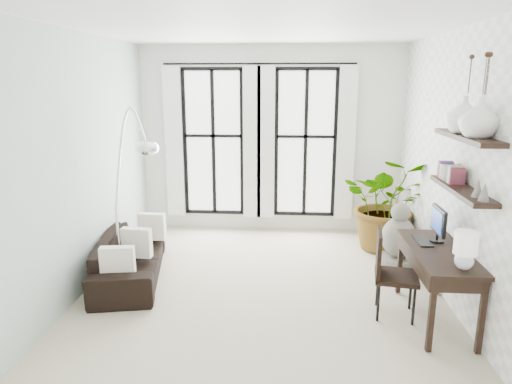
# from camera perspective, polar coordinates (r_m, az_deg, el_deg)

# --- Properties ---
(floor) EXTENTS (5.00, 5.00, 0.00)m
(floor) POSITION_cam_1_polar(r_m,az_deg,el_deg) (6.00, 0.79, -12.03)
(floor) COLOR #BAB294
(floor) RESTS_ON ground
(ceiling) EXTENTS (5.00, 5.00, 0.00)m
(ceiling) POSITION_cam_1_polar(r_m,az_deg,el_deg) (5.43, 0.91, 20.02)
(ceiling) COLOR white
(ceiling) RESTS_ON wall_back
(wall_left) EXTENTS (0.00, 5.00, 5.00)m
(wall_left) POSITION_cam_1_polar(r_m,az_deg,el_deg) (6.05, -21.00, 3.25)
(wall_left) COLOR #AFC3BC
(wall_left) RESTS_ON floor
(wall_right) EXTENTS (0.00, 5.00, 5.00)m
(wall_right) POSITION_cam_1_polar(r_m,az_deg,el_deg) (5.82, 23.58, 2.63)
(wall_right) COLOR white
(wall_right) RESTS_ON floor
(wall_back) EXTENTS (4.50, 0.00, 4.50)m
(wall_back) POSITION_cam_1_polar(r_m,az_deg,el_deg) (7.96, 1.86, 6.47)
(wall_back) COLOR white
(wall_back) RESTS_ON floor
(windows) EXTENTS (3.26, 0.13, 2.65)m
(windows) POSITION_cam_1_polar(r_m,az_deg,el_deg) (7.90, 0.38, 6.14)
(windows) COLOR white
(windows) RESTS_ON wall_back
(wall_shelves) EXTENTS (0.25, 1.30, 0.60)m
(wall_shelves) POSITION_cam_1_polar(r_m,az_deg,el_deg) (5.20, 24.37, 2.78)
(wall_shelves) COLOR black
(wall_shelves) RESTS_ON wall_right
(sofa) EXTENTS (1.13, 2.08, 0.58)m
(sofa) POSITION_cam_1_polar(r_m,az_deg,el_deg) (6.44, -15.42, -7.87)
(sofa) COLOR black
(sofa) RESTS_ON floor
(throw_pillows) EXTENTS (0.40, 1.52, 0.40)m
(throw_pillows) POSITION_cam_1_polar(r_m,az_deg,el_deg) (6.34, -14.69, -6.14)
(throw_pillows) COLOR white
(throw_pillows) RESTS_ON sofa
(plant) EXTENTS (1.49, 1.33, 1.50)m
(plant) POSITION_cam_1_polar(r_m,az_deg,el_deg) (7.39, 16.12, -1.35)
(plant) COLOR #2D7228
(plant) RESTS_ON floor
(desk) EXTENTS (0.59, 1.40, 1.22)m
(desk) POSITION_cam_1_polar(r_m,az_deg,el_deg) (5.32, 21.96, -7.58)
(desk) COLOR black
(desk) RESTS_ON floor
(desk_chair) EXTENTS (0.54, 0.54, 0.99)m
(desk_chair) POSITION_cam_1_polar(r_m,az_deg,el_deg) (5.39, 16.24, -9.13)
(desk_chair) COLOR black
(desk_chair) RESTS_ON floor
(arc_lamp) EXTENTS (0.72, 0.50, 2.29)m
(arc_lamp) POSITION_cam_1_polar(r_m,az_deg,el_deg) (6.02, -15.34, 3.91)
(arc_lamp) COLOR silver
(arc_lamp) RESTS_ON floor
(buddha) EXTENTS (0.53, 0.53, 0.95)m
(buddha) POSITION_cam_1_polar(r_m,az_deg,el_deg) (6.81, 17.37, -5.82)
(buddha) COLOR slate
(buddha) RESTS_ON floor
(vase_a) EXTENTS (0.37, 0.37, 0.38)m
(vase_a) POSITION_cam_1_polar(r_m,az_deg,el_deg) (4.87, 26.15, 8.35)
(vase_a) COLOR white
(vase_a) RESTS_ON shelf_upper
(vase_b) EXTENTS (0.37, 0.37, 0.38)m
(vase_b) POSITION_cam_1_polar(r_m,az_deg,el_deg) (5.24, 24.54, 8.80)
(vase_b) COLOR white
(vase_b) RESTS_ON shelf_upper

